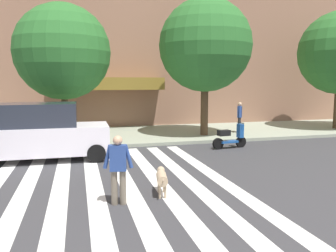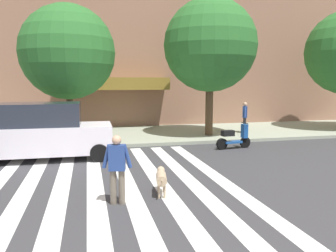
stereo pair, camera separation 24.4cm
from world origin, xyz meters
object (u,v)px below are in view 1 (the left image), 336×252
(parked_scooter, at_px, (230,137))
(street_tree_middle, at_px, (205,46))
(parked_car_behind_first, at_px, (39,133))
(dog_on_leash, at_px, (162,178))
(street_tree_nearest, at_px, (63,52))
(pedestrian_dog_walker, at_px, (118,166))
(pedestrian_bystander, at_px, (240,115))

(parked_scooter, distance_m, street_tree_middle, 5.07)
(parked_car_behind_first, bearing_deg, dog_on_leash, -55.14)
(street_tree_nearest, xyz_separation_m, pedestrian_dog_walker, (1.41, -8.18, -3.23))
(parked_scooter, xyz_separation_m, dog_on_leash, (-4.30, -5.10, -0.03))
(street_tree_nearest, xyz_separation_m, dog_on_leash, (2.56, -7.77, -3.71))
(parked_car_behind_first, distance_m, street_tree_middle, 9.01)
(street_tree_nearest, bearing_deg, pedestrian_dog_walker, -80.19)
(pedestrian_dog_walker, bearing_deg, dog_on_leash, 19.73)
(parked_scooter, height_order, pedestrian_bystander, pedestrian_bystander)
(pedestrian_bystander, bearing_deg, street_tree_middle, -173.12)
(pedestrian_bystander, bearing_deg, parked_car_behind_first, -161.06)
(street_tree_middle, bearing_deg, parked_scooter, -88.63)
(parked_car_behind_first, height_order, pedestrian_dog_walker, parked_car_behind_first)
(parked_car_behind_first, height_order, parked_scooter, parked_car_behind_first)
(parked_car_behind_first, xyz_separation_m, street_tree_middle, (7.65, 3.09, 3.62))
(parked_car_behind_first, height_order, pedestrian_bystander, parked_car_behind_first)
(parked_scooter, relative_size, pedestrian_dog_walker, 1.00)
(street_tree_nearest, height_order, street_tree_middle, street_tree_middle)
(parked_scooter, relative_size, dog_on_leash, 1.54)
(parked_scooter, xyz_separation_m, street_tree_nearest, (-6.86, 2.67, 3.68))
(pedestrian_dog_walker, distance_m, pedestrian_bystander, 11.45)
(street_tree_nearest, relative_size, street_tree_middle, 0.90)
(street_tree_nearest, distance_m, street_tree_middle, 6.81)
(pedestrian_dog_walker, relative_size, dog_on_leash, 1.55)
(street_tree_nearest, xyz_separation_m, street_tree_middle, (6.79, 0.23, 0.48))
(street_tree_middle, height_order, pedestrian_dog_walker, street_tree_middle)
(street_tree_nearest, height_order, pedestrian_bystander, street_tree_nearest)
(street_tree_middle, distance_m, dog_on_leash, 9.97)
(street_tree_nearest, relative_size, pedestrian_bystander, 3.73)
(pedestrian_bystander, bearing_deg, dog_on_leash, -127.55)
(street_tree_middle, bearing_deg, pedestrian_bystander, 6.88)
(parked_car_behind_first, relative_size, parked_scooter, 3.01)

